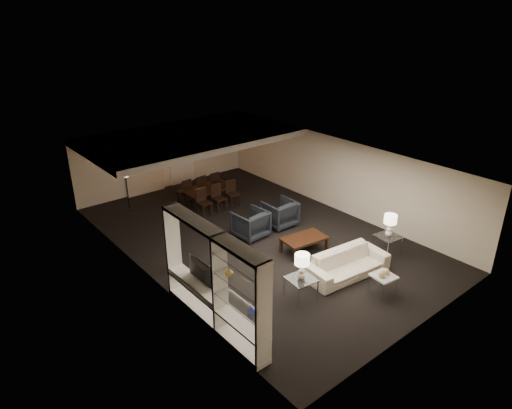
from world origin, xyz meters
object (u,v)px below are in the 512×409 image
Objects in this scene: vase_amber at (229,272)px; chair_nr at (233,194)px; floor_speaker at (174,255)px; armchair_left at (250,224)px; pendant_light at (199,149)px; vase_blue at (252,310)px; television at (198,272)px; side_table_left at (301,289)px; table_lamp_left at (302,267)px; armchair_right at (280,213)px; chair_fm at (198,187)px; chair_nm at (219,198)px; chair_fr at (212,183)px; chair_fl at (184,191)px; sofa at (348,264)px; dining_table at (209,196)px; floor_lamp at (127,191)px; side_table_right at (387,245)px; chair_nl at (204,202)px; coffee_table at (304,244)px; table_lamp_right at (390,226)px; marble_table at (382,285)px.

chair_nr is at bearing 52.79° from vase_amber.
armchair_left is at bearing 2.57° from floor_speaker.
pendant_light reaches higher than vase_blue.
pendant_light reaches higher than television.
vase_amber is (-3.61, -6.69, -0.27)m from pendant_light.
table_lamp_left is at bearing 0.00° from side_table_left.
armchair_right is at bearing 176.40° from armchair_left.
chair_nr and chair_fm have the same top height.
chair_nm is at bearing 74.84° from side_table_left.
vase_blue reaches higher than chair_fr.
floor_speaker is at bearing 1.59° from armchair_left.
chair_fm is (0.60, 0.00, 0.00)m from chair_fl.
sofa is 5.50m from chair_nr.
vase_amber is at bearing -118.35° from pendant_light.
dining_table is 0.90m from chair_fr.
vase_blue reaches higher than chair_nm.
armchair_left is 2.77m from floor_speaker.
armchair_left is 3.49m from chair_fl.
sofa is 2.50× the size of chair_fm.
chair_fr is (4.22, 7.56, -0.68)m from vase_blue.
chair_nm is at bearing 74.84° from table_lamp_left.
floor_lamp is at bearing 96.89° from table_lamp_left.
chair_nm is 1.43m from chair_fr.
floor_lamp reaches higher than chair_fr.
armchair_left is (-0.38, -3.32, -1.50)m from pendant_light.
pendant_light reaches higher than side_table_right.
dining_table is 1.24× the size of floor_lamp.
side_table_left and side_table_right have the same top height.
chair_fm is (1.49, 6.79, -0.45)m from table_lamp_left.
chair_fl is (0.89, 6.79, -0.45)m from table_lamp_left.
table_lamp_left reaches higher than armchair_left.
chair_nl is at bearing -117.51° from pendant_light.
side_table_right reaches higher than coffee_table.
chair_fm is (3.62, 6.85, -1.19)m from vase_amber.
pendant_light is 0.80× the size of table_lamp_left.
floor_lamp is (-2.00, 4.17, 0.28)m from armchair_left.
armchair_left is 3.51m from table_lamp_left.
floor_lamp is (-2.99, 0.69, 0.25)m from chair_fr.
coffee_table is at bearing -66.09° from floor_lamp.
table_lamp_right reaches higher than chair_nm.
chair_nm is 1.00× the size of chair_nr.
coffee_table is at bearing -83.57° from television.
chair_nl is at bearing -34.70° from television.
floor_speaker is (-3.96, -0.25, 0.04)m from armchair_right.
chair_nm is at bearing 64.35° from chair_fr.
marble_table is at bearing -84.72° from chair_nl.
vase_blue reaches higher than armchair_right.
chair_nr reaches higher than armchair_right.
armchair_left is at bearing 71.57° from table_lamp_left.
side_table_left reaches higher than coffee_table.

